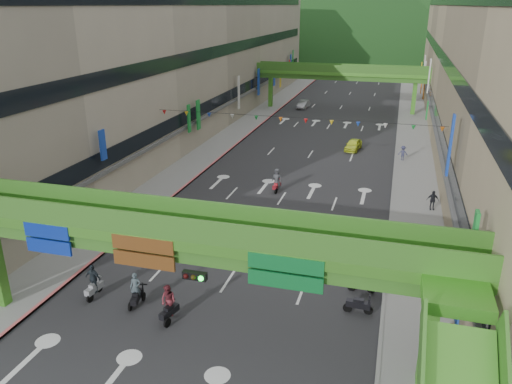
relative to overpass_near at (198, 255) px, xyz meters
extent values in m
cube|color=#28282B|center=(-0.93, 44.62, -5.20)|extent=(18.00, 140.00, 0.02)
cube|color=gray|center=(-11.93, 44.62, -5.13)|extent=(4.00, 140.00, 0.15)
cube|color=gray|center=(10.07, 44.62, -5.13)|extent=(4.00, 140.00, 0.15)
cube|color=#CC5959|center=(-10.03, 44.62, -5.12)|extent=(0.20, 140.00, 0.18)
cube|color=gray|center=(8.17, 44.62, -5.12)|extent=(0.20, 140.00, 0.18)
cube|color=#9E937F|center=(-19.93, 44.62, 4.29)|extent=(12.00, 95.00, 19.00)
cube|color=black|center=(-13.88, 44.62, -1.01)|extent=(0.08, 90.25, 1.40)
cube|color=black|center=(-13.88, 44.62, 4.99)|extent=(0.08, 90.25, 1.40)
cube|color=gray|center=(18.07, 44.62, 4.29)|extent=(12.00, 95.00, 19.00)
cube|color=black|center=(12.02, 44.62, -1.01)|extent=(0.08, 90.25, 1.40)
cube|color=black|center=(12.02, 44.62, 4.99)|extent=(0.08, 90.25, 1.40)
cube|color=#4C9E2D|center=(-0.93, 0.62, 0.54)|extent=(28.00, 2.20, 0.50)
cube|color=#387223|center=(-0.93, 0.62, -0.06)|extent=(28.00, 1.76, 0.70)
cube|color=#4C9E2D|center=(10.07, 0.62, -2.81)|extent=(0.60, 0.60, 4.80)
cube|color=#387223|center=(-0.93, -0.42, 1.34)|extent=(28.00, 0.12, 1.10)
cube|color=#387223|center=(-0.93, 1.66, 1.34)|extent=(28.00, 0.12, 1.10)
cube|color=navy|center=(-7.43, -0.46, -0.06)|extent=(2.40, 0.12, 1.50)
cube|color=#593314|center=(-2.43, -0.46, -0.06)|extent=(3.00, 0.12, 1.50)
cube|color=#0C5926|center=(4.07, -0.46, -0.06)|extent=(3.20, 0.12, 1.50)
cube|color=black|center=(0.07, -0.61, -0.71)|extent=(1.10, 0.28, 0.35)
cube|color=#4C9E2D|center=(-0.93, 59.62, 0.54)|extent=(28.00, 2.20, 0.50)
cube|color=#387223|center=(-0.93, 59.62, -0.06)|extent=(28.00, 1.76, 0.70)
cube|color=#4C9E2D|center=(-11.93, 59.62, -2.81)|extent=(0.60, 0.60, 4.80)
cube|color=#4C9E2D|center=(10.07, 59.62, -2.81)|extent=(0.60, 0.60, 4.80)
cube|color=#387223|center=(-0.93, 58.58, 1.34)|extent=(28.00, 0.12, 1.10)
cube|color=#387223|center=(-0.93, 60.66, 1.34)|extent=(28.00, 0.12, 1.10)
ellipsoid|color=#1C4419|center=(-15.93, 154.62, -5.21)|extent=(168.00, 140.00, 112.00)
ellipsoid|color=#1C4419|center=(24.07, 174.62, -5.21)|extent=(208.00, 176.00, 128.00)
cylinder|color=black|center=(-0.93, 24.62, 0.99)|extent=(26.00, 0.03, 0.03)
cone|color=red|center=(-13.43, 24.62, 0.74)|extent=(0.36, 0.36, 0.40)
cone|color=gold|center=(-11.16, 24.62, 0.74)|extent=(0.36, 0.36, 0.40)
cone|color=#193FB2|center=(-8.89, 24.62, 0.74)|extent=(0.36, 0.36, 0.40)
cone|color=silver|center=(-6.61, 24.62, 0.74)|extent=(0.36, 0.36, 0.40)
cone|color=#198C33|center=(-4.34, 24.62, 0.74)|extent=(0.36, 0.36, 0.40)
cone|color=orange|center=(-2.07, 24.62, 0.74)|extent=(0.36, 0.36, 0.40)
cone|color=red|center=(0.20, 24.62, 0.74)|extent=(0.36, 0.36, 0.40)
cone|color=gold|center=(2.48, 24.62, 0.74)|extent=(0.36, 0.36, 0.40)
cone|color=#193FB2|center=(4.75, 24.62, 0.74)|extent=(0.36, 0.36, 0.40)
cone|color=silver|center=(7.02, 24.62, 0.74)|extent=(0.36, 0.36, 0.40)
cone|color=#198C33|center=(9.29, 24.62, 0.74)|extent=(0.36, 0.36, 0.40)
cone|color=orange|center=(11.57, 24.62, 0.74)|extent=(0.36, 0.36, 0.40)
cube|color=black|center=(-4.90, 2.65, -4.66)|extent=(0.62, 1.34, 0.35)
cube|color=black|center=(-4.90, 2.65, -4.41)|extent=(0.41, 0.60, 0.18)
cube|color=black|center=(-4.79, 3.19, -4.16)|extent=(0.55, 0.17, 0.06)
cylinder|color=black|center=(-4.79, 3.19, -4.96)|extent=(0.20, 0.51, 0.50)
cylinder|color=black|center=(-5.02, 2.11, -4.96)|extent=(0.20, 0.51, 0.50)
imported|color=#435159|center=(-4.90, 2.65, -4.04)|extent=(0.67, 0.51, 1.64)
cube|color=black|center=(-2.57, 1.85, -4.66)|extent=(0.64, 1.35, 0.35)
cube|color=black|center=(-2.57, 1.85, -4.41)|extent=(0.42, 0.60, 0.18)
cube|color=black|center=(-2.70, 2.38, -4.16)|extent=(0.55, 0.18, 0.06)
cylinder|color=black|center=(-2.70, 2.38, -4.96)|extent=(0.21, 0.51, 0.50)
cylinder|color=black|center=(-2.45, 1.31, -4.96)|extent=(0.21, 0.51, 0.50)
imported|color=maroon|center=(-2.57, 1.85, -3.98)|extent=(0.97, 0.84, 1.74)
cube|color=#93949A|center=(-7.64, 2.77, -4.66)|extent=(0.48, 1.33, 0.35)
cube|color=#93949A|center=(-7.64, 2.77, -4.41)|extent=(0.35, 0.58, 0.18)
cube|color=#93949A|center=(-7.69, 3.32, -4.16)|extent=(0.55, 0.12, 0.06)
cylinder|color=black|center=(-7.69, 3.32, -4.96)|extent=(0.15, 0.51, 0.50)
cylinder|color=black|center=(-7.58, 2.23, -4.96)|extent=(0.15, 0.51, 0.50)
imported|color=#222A32|center=(-7.64, 2.77, -4.01)|extent=(1.03, 0.51, 1.69)
cube|color=maroon|center=(-1.74, 22.14, -4.66)|extent=(0.51, 1.33, 0.35)
cube|color=maroon|center=(-1.74, 22.14, -4.41)|extent=(0.37, 0.58, 0.18)
cube|color=maroon|center=(-1.81, 22.69, -4.16)|extent=(0.55, 0.13, 0.06)
cylinder|color=black|center=(-1.81, 22.69, -4.96)|extent=(0.16, 0.51, 0.50)
cylinder|color=black|center=(-1.68, 21.59, -4.96)|extent=(0.16, 0.51, 0.50)
imported|color=#3F4045|center=(-1.74, 22.14, -3.97)|extent=(0.93, 0.67, 1.78)
cube|color=black|center=(6.87, 5.26, -4.66)|extent=(1.32, 0.44, 0.35)
cube|color=black|center=(6.87, 5.26, -4.41)|extent=(0.57, 0.34, 0.18)
cube|color=black|center=(7.42, 5.30, -4.16)|extent=(0.10, 0.55, 0.06)
cylinder|color=black|center=(7.42, 5.30, -4.96)|extent=(0.51, 0.13, 0.50)
cylinder|color=black|center=(6.32, 5.23, -4.96)|extent=(0.51, 0.13, 0.50)
cube|color=black|center=(6.87, 7.46, -4.66)|extent=(1.32, 0.44, 0.35)
cube|color=black|center=(6.87, 7.46, -4.41)|extent=(0.57, 0.34, 0.18)
cube|color=black|center=(7.42, 7.50, -4.16)|extent=(0.10, 0.55, 0.06)
cylinder|color=black|center=(7.42, 7.50, -4.96)|extent=(0.51, 0.13, 0.50)
cylinder|color=black|center=(6.32, 7.43, -4.96)|extent=(0.51, 0.13, 0.50)
cube|color=black|center=(6.87, 9.66, -4.66)|extent=(1.32, 0.44, 0.35)
cube|color=black|center=(6.87, 9.66, -4.41)|extent=(0.57, 0.34, 0.18)
cube|color=black|center=(7.42, 9.70, -4.16)|extent=(0.10, 0.55, 0.06)
cylinder|color=black|center=(7.42, 9.70, -4.96)|extent=(0.51, 0.13, 0.50)
cylinder|color=black|center=(6.32, 9.63, -4.96)|extent=(0.51, 0.13, 0.50)
cube|color=black|center=(6.87, 11.86, -4.66)|extent=(1.32, 0.44, 0.35)
cube|color=black|center=(6.87, 11.86, -4.41)|extent=(0.57, 0.34, 0.18)
cube|color=black|center=(7.42, 11.90, -4.16)|extent=(0.10, 0.55, 0.06)
cylinder|color=black|center=(7.42, 11.90, -4.96)|extent=(0.51, 0.13, 0.50)
cylinder|color=black|center=(6.32, 11.83, -4.96)|extent=(0.51, 0.13, 0.50)
cube|color=black|center=(6.87, 14.06, -4.66)|extent=(1.32, 0.44, 0.35)
cube|color=black|center=(6.87, 14.06, -4.41)|extent=(0.57, 0.34, 0.18)
cube|color=black|center=(7.42, 14.10, -4.16)|extent=(0.10, 0.55, 0.06)
cylinder|color=black|center=(7.42, 14.10, -4.96)|extent=(0.51, 0.13, 0.50)
cylinder|color=black|center=(6.32, 14.03, -4.96)|extent=(0.51, 0.13, 0.50)
imported|color=#BCBAC2|center=(-6.63, 60.22, -4.57)|extent=(1.67, 3.98, 1.28)
imported|color=#DFEE36|center=(3.43, 37.61, -4.58)|extent=(1.95, 3.83, 1.25)
imported|color=maroon|center=(11.27, 2.62, -4.32)|extent=(1.04, 0.92, 1.78)
imported|color=black|center=(11.27, 21.23, -4.41)|extent=(0.99, 0.53, 1.60)
imported|color=#343653|center=(8.87, 34.62, -4.43)|extent=(0.75, 0.50, 1.56)
camera|label=1|loc=(7.87, -18.19, 10.37)|focal=35.00mm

